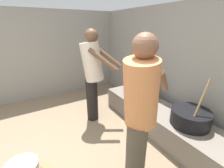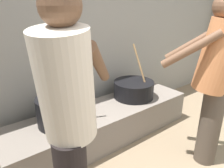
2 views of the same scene
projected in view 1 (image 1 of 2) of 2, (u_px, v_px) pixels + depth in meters
name	position (u px, v px, depth m)	size (l,w,h in m)	color
block_enclosure_left	(10.00, 58.00, 3.23)	(0.20, 5.16, 1.97)	gray
block_enclosure_rear	(202.00, 72.00, 2.28)	(5.52, 0.20, 1.97)	gray
hearth_ledge	(157.00, 118.00, 2.54)	(2.26, 0.60, 0.37)	slate
cooking_pot_main	(190.00, 117.00, 2.05)	(0.50, 0.50, 0.66)	black
cooking_pot_secondary	(139.00, 90.00, 2.84)	(0.45, 0.45, 0.74)	black
cook_in_orange_shirt	(140.00, 110.00, 1.39)	(0.62, 0.73, 1.58)	#4C4238
cook_in_cream_shirt	(93.00, 72.00, 2.54)	(0.69, 0.69, 1.59)	black
metal_mixing_bowl	(21.00, 168.00, 1.81)	(0.38, 0.38, 0.09)	#B7B7BC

